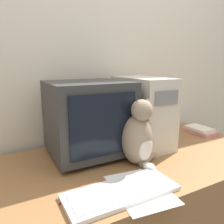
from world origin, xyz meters
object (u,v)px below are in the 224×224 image
crt_monitor (89,118)px  cat (139,137)px  computer_tower (143,112)px  keyboard (121,192)px  pen (72,194)px  book_stack (199,130)px

crt_monitor → cat: crt_monitor is taller
computer_tower → keyboard: 0.60m
crt_monitor → cat: (0.17, -0.22, -0.07)m
crt_monitor → pen: 0.44m
crt_monitor → book_stack: (0.86, -0.02, -0.19)m
computer_tower → cat: bearing=-129.4°
keyboard → pen: bearing=154.6°
computer_tower → book_stack: computer_tower is taller
crt_monitor → keyboard: crt_monitor is taller
cat → book_stack: cat is taller
book_stack → pen: size_ratio=1.81×
cat → book_stack: (0.69, 0.21, -0.12)m
computer_tower → pen: (-0.56, -0.32, -0.21)m
book_stack → cat: bearing=-163.4°
cat → book_stack: 0.73m
crt_monitor → computer_tower: (0.35, -0.01, -0.00)m
crt_monitor → pen: size_ratio=3.53×
keyboard → cat: cat is taller
keyboard → book_stack: book_stack is taller
book_stack → pen: 1.12m
crt_monitor → computer_tower: size_ratio=1.00×
keyboard → pen: 0.19m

